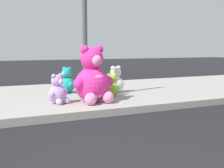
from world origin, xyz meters
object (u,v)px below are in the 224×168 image
object	(u,v)px
plush_white	(115,82)
plush_brown	(87,84)
plush_teal	(66,83)
plush_lime	(112,87)
sign_pole	(85,24)
plush_pink_large	(93,80)
plush_lavender	(58,92)

from	to	relation	value
plush_white	plush_brown	distance (m)	0.75
plush_teal	plush_brown	distance (m)	0.53
plush_lime	plush_brown	world-z (taller)	plush_lime
sign_pole	plush_white	world-z (taller)	sign_pole
sign_pole	plush_pink_large	bearing A→B (deg)	-93.66
plush_teal	plush_white	world-z (taller)	plush_white
plush_lime	plush_lavender	xyz separation A→B (m)	(-1.43, -0.42, 0.03)
plush_lavender	sign_pole	bearing A→B (deg)	29.48
sign_pole	plush_teal	xyz separation A→B (m)	(-0.19, 0.92, -1.43)
plush_white	plush_brown	size ratio (longest dim) A/B	1.30
plush_teal	plush_brown	world-z (taller)	plush_teal
plush_white	plush_brown	bearing A→B (deg)	152.84
plush_lime	plush_lavender	world-z (taller)	plush_lavender
plush_pink_large	plush_lime	size ratio (longest dim) A/B	2.18
plush_teal	plush_lime	xyz separation A→B (m)	(0.86, -0.94, -0.05)
plush_teal	plush_lime	size ratio (longest dim) A/B	1.21
plush_teal	plush_brown	size ratio (longest dim) A/B	1.25
plush_lavender	plush_brown	distance (m)	1.63
plush_white	plush_lavender	xyz separation A→B (m)	(-1.75, -0.88, -0.03)
sign_pole	plush_brown	bearing A→B (deg)	67.99
plush_teal	plush_lime	distance (m)	1.27
plush_teal	plush_white	bearing A→B (deg)	-22.25
sign_pole	plush_lime	bearing A→B (deg)	-1.18
plush_pink_large	plush_brown	distance (m)	1.44
plush_pink_large	plush_lime	distance (m)	0.95
plush_brown	plush_lime	bearing A→B (deg)	-66.22
plush_lavender	plush_brown	xyz separation A→B (m)	(1.08, 1.22, -0.04)
plush_teal	plush_brown	bearing A→B (deg)	-15.30
sign_pole	plush_lime	xyz separation A→B (m)	(0.67, -0.01, -1.47)
sign_pole	plush_white	distance (m)	1.78
plush_white	plush_teal	bearing A→B (deg)	157.75
plush_lavender	plush_pink_large	bearing A→B (deg)	-11.89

